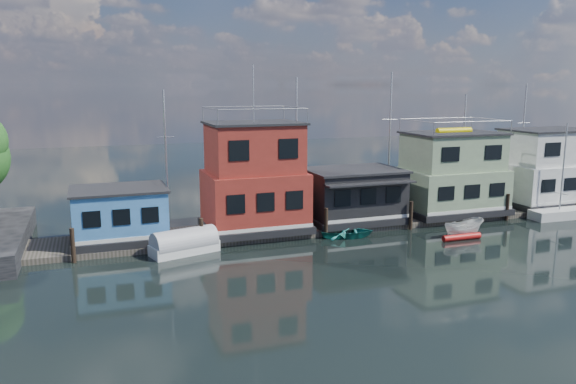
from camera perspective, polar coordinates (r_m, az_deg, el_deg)
name	(u,v)px	position (r m, az deg, el deg)	size (l,w,h in m)	color
ground	(450,271)	(34.87, 16.10, -7.74)	(160.00, 160.00, 0.00)	black
dock	(358,222)	(44.68, 7.16, -3.05)	(48.00, 5.00, 0.40)	#595147
houseboat_blue	(120,215)	(39.66, -16.72, -2.23)	(6.40, 4.90, 3.66)	black
houseboat_red	(254,179)	(40.81, -3.44, 1.29)	(7.40, 5.90, 11.86)	black
houseboat_dark	(353,195)	(43.96, 6.65, -0.31)	(7.40, 6.10, 4.06)	black
houseboat_green	(452,175)	(48.40, 16.28, 1.71)	(8.40, 5.90, 7.03)	black
houseboat_white	(547,169)	(54.83, 24.80, 2.16)	(8.40, 5.90, 6.66)	black
pilings	(372,219)	(41.90, 8.49, -2.75)	(42.28, 0.28, 2.20)	#2D2116
background_masts	(377,145)	(51.19, 9.05, 4.75)	(36.40, 0.16, 12.00)	silver
dinghy_teal	(347,232)	(40.90, 6.02, -4.05)	(2.73, 3.82, 0.79)	teal
tarp_runabout	(184,244)	(37.36, -10.49, -5.18)	(4.68, 2.85, 1.78)	white
day_sailer	(559,213)	(51.36, 25.83, -1.96)	(5.03, 1.83, 7.85)	silver
motorboat	(464,228)	(42.58, 17.43, -3.54)	(1.27, 3.38, 1.31)	silver
red_kayak	(462,237)	(41.84, 17.23, -4.39)	(0.44, 0.44, 3.03)	red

